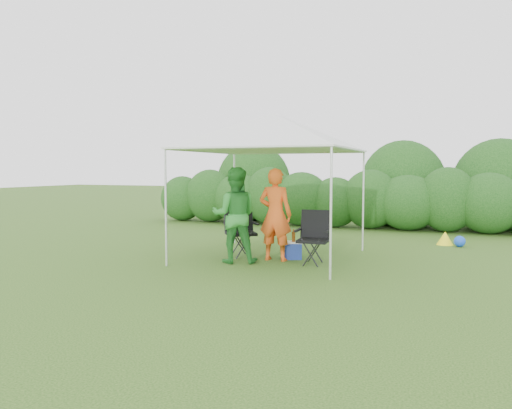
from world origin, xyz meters
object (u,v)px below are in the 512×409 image
at_px(chair_right, 314,233).
at_px(cooler, 291,250).
at_px(man, 275,214).
at_px(woman, 235,215).
at_px(canopy, 273,132).
at_px(chair_left, 240,227).

height_order(chair_right, cooler, chair_right).
relative_size(man, woman, 0.99).
xyz_separation_m(man, cooler, (0.23, 0.27, -0.71)).
xyz_separation_m(canopy, chair_right, (0.90, -0.27, -1.90)).
distance_m(canopy, chair_right, 2.13).
height_order(canopy, man, canopy).
height_order(chair_left, man, man).
height_order(man, woman, woman).
height_order(chair_right, chair_left, chair_left).
distance_m(man, woman, 0.79).
bearing_deg(cooler, chair_left, 158.44).
height_order(chair_left, woman, woman).
bearing_deg(chair_right, woman, -165.94).
bearing_deg(chair_right, canopy, 159.38).
relative_size(canopy, woman, 1.75).
xyz_separation_m(man, woman, (-0.63, -0.47, 0.01)).
relative_size(chair_right, chair_left, 0.95).
bearing_deg(woman, canopy, -144.66).
height_order(canopy, cooler, canopy).
distance_m(chair_left, woman, 0.80).
bearing_deg(cooler, woman, -162.55).
height_order(chair_left, cooler, chair_left).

